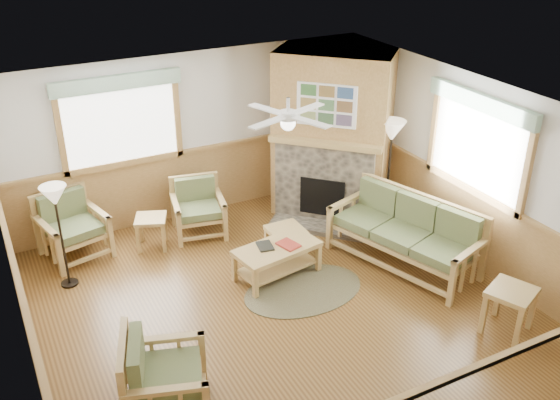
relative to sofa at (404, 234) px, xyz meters
name	(u,v)px	position (x,y,z in m)	size (l,w,h in m)	color
floor	(278,306)	(-2.07, -0.09, -0.50)	(6.00, 6.00, 0.01)	brown
ceiling	(277,108)	(-2.07, -0.09, 2.20)	(6.00, 6.00, 0.01)	white
wall_back	(191,136)	(-2.07, 2.91, 0.85)	(6.00, 0.02, 2.70)	silver
wall_front	(443,366)	(-2.07, -3.09, 0.85)	(6.00, 0.02, 2.70)	silver
wall_left	(15,279)	(-5.07, -0.09, 0.85)	(0.02, 6.00, 2.70)	silver
wall_right	(466,169)	(0.93, -0.09, 0.85)	(0.02, 6.00, 2.70)	silver
wainscot	(278,271)	(-2.07, -0.09, 0.05)	(6.00, 6.00, 1.10)	#9D7540
fireplace	(332,134)	(-0.02, 1.96, 0.85)	(2.20, 2.20, 2.70)	#9D7540
window_back	(114,73)	(-3.17, 2.87, 2.03)	(1.90, 0.16, 1.50)	white
window_right	(487,92)	(0.89, -0.29, 2.03)	(0.16, 1.90, 1.50)	white
ceiling_fan	(288,101)	(-1.77, 0.21, 2.16)	(1.24, 1.24, 0.36)	white
sofa	(404,234)	(0.00, 0.00, 0.00)	(0.88, 2.15, 0.99)	tan
armchair_back_left	(73,227)	(-4.14, 2.41, -0.02)	(0.85, 0.85, 0.95)	tan
armchair_back_right	(198,209)	(-2.28, 2.20, -0.06)	(0.77, 0.77, 0.86)	tan
armchair_left	(166,376)	(-3.91, -1.18, -0.02)	(0.84, 0.84, 0.94)	tan
coffee_table	(277,261)	(-1.74, 0.56, -0.26)	(1.18, 0.59, 0.47)	tan
end_table_chairs	(152,232)	(-3.06, 2.14, -0.24)	(0.45, 0.43, 0.50)	tan
end_table_sofa	(508,310)	(0.20, -1.82, -0.20)	(0.53, 0.51, 0.60)	tan
footstool	(286,242)	(-1.37, 1.00, -0.28)	(0.50, 0.50, 0.44)	tan
braided_rug	(303,290)	(-1.60, 0.07, -0.49)	(1.69, 1.69, 0.01)	brown
floor_lamp_left	(61,237)	(-4.39, 1.69, 0.26)	(0.34, 0.34, 1.50)	black
floor_lamp_right	(388,174)	(0.48, 1.08, 0.40)	(0.41, 0.41, 1.79)	black
book_red	(288,244)	(-1.59, 0.51, 0.01)	(0.22, 0.30, 0.03)	maroon
book_dark	(265,245)	(-1.89, 0.63, 0.00)	(0.20, 0.27, 0.03)	black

